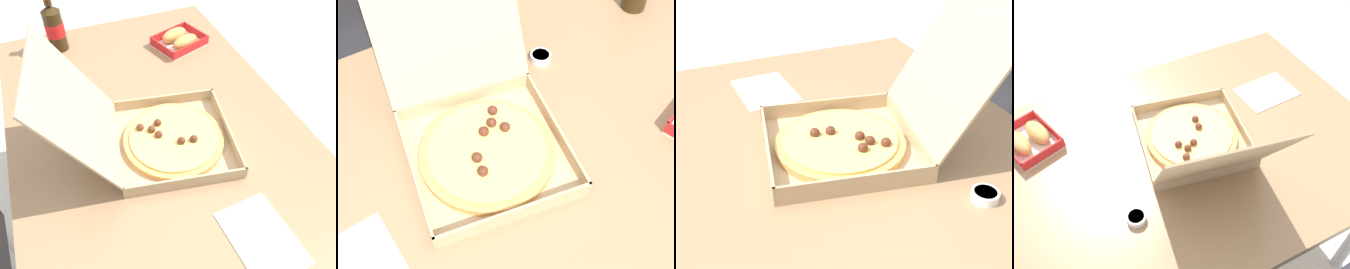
# 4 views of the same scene
# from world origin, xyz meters

# --- Properties ---
(dining_table) EXTENTS (1.39, 0.91, 0.71)m
(dining_table) POSITION_xyz_m (0.00, 0.00, 0.64)
(dining_table) COLOR #997551
(dining_table) RESTS_ON ground_plane
(pizza_box_open) EXTENTS (0.43, 0.57, 0.34)m
(pizza_box_open) POSITION_xyz_m (-0.07, 0.02, 0.76)
(pizza_box_open) COLOR tan
(pizza_box_open) RESTS_ON dining_table
(paper_menu) EXTENTS (0.22, 0.16, 0.00)m
(paper_menu) POSITION_xyz_m (-0.45, -0.11, 0.71)
(paper_menu) COLOR white
(paper_menu) RESTS_ON dining_table
(dipping_sauce_cup) EXTENTS (0.06, 0.06, 0.02)m
(dipping_sauce_cup) POSITION_xyz_m (0.20, 0.17, 0.72)
(dipping_sauce_cup) COLOR white
(dipping_sauce_cup) RESTS_ON dining_table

